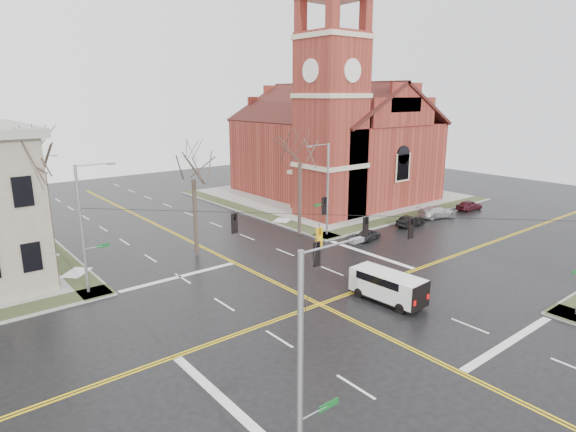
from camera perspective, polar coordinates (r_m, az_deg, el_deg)
ground at (r=32.78m, az=3.78°, el=-10.40°), size 120.00×120.00×0.00m
sidewalks at (r=32.75m, az=3.78°, el=-10.28°), size 80.00×80.00×0.17m
road_markings at (r=32.77m, az=3.78°, el=-10.39°), size 100.00×100.00×0.01m
church at (r=65.04m, az=5.24°, el=9.57°), size 24.28×27.48×27.50m
signal_pole_ne at (r=46.75m, az=4.57°, el=3.47°), size 2.75×0.22×9.00m
signal_pole_nw at (r=35.58m, az=-23.01°, el=-1.07°), size 2.75×0.22×9.00m
signal_pole_sw at (r=16.21m, az=1.95°, el=-18.21°), size 2.75×0.22×9.00m
span_wires at (r=30.72m, az=3.96°, el=0.17°), size 23.02×23.02×0.03m
traffic_signals at (r=30.44m, az=4.79°, el=-1.43°), size 8.21×8.26×1.30m
streetlight_north_a at (r=51.56m, az=-27.44°, el=2.37°), size 2.30×0.20×8.00m
streetlight_north_b at (r=71.07m, az=-30.83°, el=4.81°), size 2.30×0.20×8.00m
cargo_van at (r=33.48m, az=11.43°, el=-7.93°), size 2.35×5.35×1.99m
parked_car_a at (r=47.00m, az=9.48°, el=-2.15°), size 3.39×1.93×1.09m
parked_car_b at (r=52.62m, az=14.30°, el=-0.61°), size 3.47×1.21×1.14m
parked_car_c at (r=57.18m, az=17.22°, el=0.46°), size 4.89×2.99×1.32m
parked_car_d at (r=62.18m, az=20.68°, el=1.20°), size 3.73×1.84×1.22m
tree_nw_far at (r=36.81m, az=-27.07°, el=5.23°), size 4.00×4.00×12.27m
tree_nw_near at (r=41.25m, az=-11.16°, el=4.85°), size 4.00×4.00×9.80m
tree_ne at (r=46.43m, az=1.41°, el=6.85°), size 4.00×4.00×10.60m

